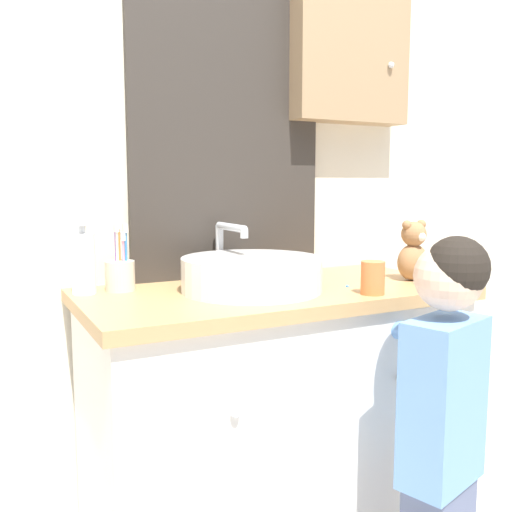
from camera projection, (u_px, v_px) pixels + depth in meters
wall_back at (238, 120)px, 1.78m from camera, size 3.20×0.18×2.50m
vanity_counter at (275, 423)px, 1.63m from camera, size 1.06×0.52×0.79m
sink_basin at (251, 273)px, 1.53m from camera, size 0.38×0.43×0.17m
toothbrush_holder at (120, 273)px, 1.53m from camera, size 0.08×0.08×0.19m
soap_dispenser at (83, 263)px, 1.49m from camera, size 0.06×0.06×0.20m
child_figure at (442, 409)px, 1.34m from camera, size 0.24×0.48×0.96m
teddy_bear at (413, 252)px, 1.70m from camera, size 0.10×0.08×0.18m
drinking_cup at (373, 278)px, 1.48m from camera, size 0.06×0.06×0.09m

